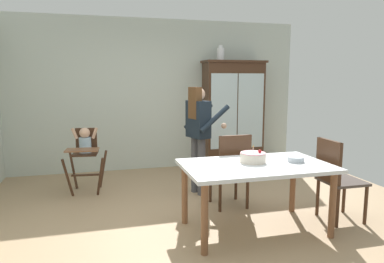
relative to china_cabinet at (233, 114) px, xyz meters
The scene contains 11 objects.
ground_plane 2.91m from the china_cabinet, 120.30° to the right, with size 6.24×6.24×0.00m, color tan.
wall_back 1.45m from the china_cabinet, 169.20° to the left, with size 5.32×0.06×2.70m, color beige.
china_cabinet is the anchor object (origin of this frame).
ceramic_vase 1.13m from the china_cabinet, behind, with size 0.13×0.13×0.27m.
high_chair_with_toddler 2.81m from the china_cabinet, 161.22° to the right, with size 0.63×0.73×0.95m.
adult_person 1.76m from the china_cabinet, 127.70° to the right, with size 0.61×0.60×1.53m.
dining_table 2.91m from the china_cabinet, 106.90° to the right, with size 1.56×0.94×0.74m.
birthday_cake 2.81m from the china_cabinet, 107.34° to the right, with size 0.28×0.28×0.19m.
serving_bowl 2.81m from the china_cabinet, 97.60° to the right, with size 0.18×0.18×0.06m, color #B2BCC6.
dining_chair_far_side 2.28m from the china_cabinet, 112.02° to the right, with size 0.45×0.45×0.96m.
dining_chair_right_end 2.80m from the china_cabinet, 86.67° to the right, with size 0.45×0.45×0.96m.
Camera 1 is at (-1.08, -3.74, 1.64)m, focal length 32.87 mm.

